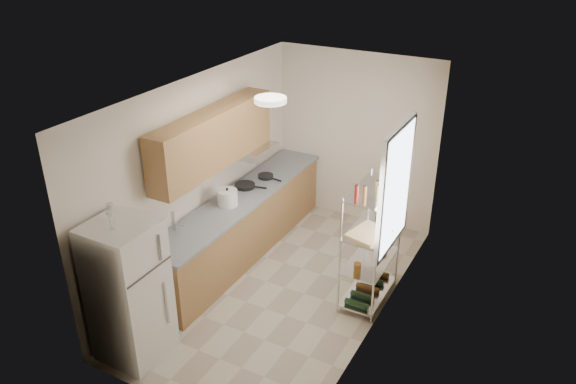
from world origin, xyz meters
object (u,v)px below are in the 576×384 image
object	(u,v)px
cutting_board	(369,233)
espresso_machine	(386,207)
refrigerator	(129,291)
frying_pan_large	(245,186)
rice_cooker	(227,198)

from	to	relation	value
cutting_board	espresso_machine	distance (m)	0.49
refrigerator	frying_pan_large	xyz separation A→B (m)	(-0.14, 2.48, 0.13)
rice_cooker	espresso_machine	distance (m)	2.04
frying_pan_large	cutting_board	xyz separation A→B (m)	(2.03, -0.57, 0.10)
rice_cooker	frying_pan_large	world-z (taller)	rice_cooker
rice_cooker	cutting_board	world-z (taller)	rice_cooker
cutting_board	espresso_machine	world-z (taller)	espresso_machine
rice_cooker	cutting_board	size ratio (longest dim) A/B	0.57
cutting_board	espresso_machine	size ratio (longest dim) A/B	1.63
refrigerator	rice_cooker	bearing A→B (deg)	91.65
refrigerator	espresso_machine	bearing A→B (deg)	51.19
frying_pan_large	espresso_machine	world-z (taller)	espresso_machine
refrigerator	frying_pan_large	size ratio (longest dim) A/B	5.59
refrigerator	frying_pan_large	distance (m)	2.49
frying_pan_large	espresso_machine	distance (m)	2.08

